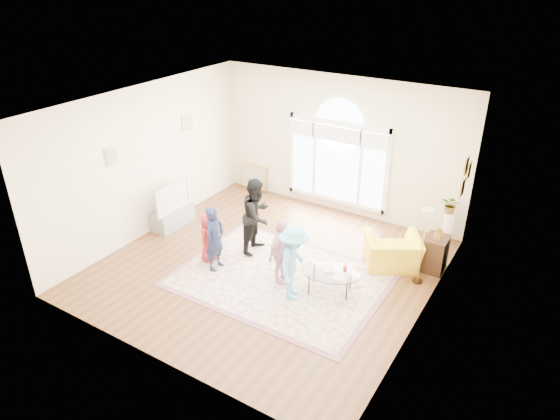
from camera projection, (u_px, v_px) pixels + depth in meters
The scene contains 18 objects.
ground at pixel (268, 266), 9.79m from camera, with size 6.00×6.00×0.00m, color #543218.
room_shell at pixel (336, 149), 11.23m from camera, with size 6.00×6.00×6.00m.
area_rug at pixel (280, 279), 9.39m from camera, with size 3.60×2.60×0.02m, color beige.
rug_border at pixel (280, 279), 9.39m from camera, with size 3.80×2.80×0.01m, color #8B5762.
tv_console at pixel (173, 217), 11.21m from camera, with size 0.45×1.00×0.42m, color gray.
television at pixel (171, 196), 10.97m from camera, with size 0.17×1.09×0.62m.
coffee_table at pixel (330, 273), 8.87m from camera, with size 1.20×0.93×0.54m.
armchair at pixel (392, 252), 9.64m from camera, with size 1.02×0.89×0.66m, color yellow.
side_cabinet at pixel (435, 254), 9.55m from camera, with size 0.40×0.50×0.70m, color black.
floor_lamp at pixel (426, 221), 8.75m from camera, with size 0.31×0.31×1.51m.
plant_pedestal at pixel (447, 228), 10.45m from camera, with size 0.20×0.20×0.70m, color white.
potted_plant at pixel (451, 205), 10.21m from camera, with size 0.35×0.31×0.39m, color #33722D.
leaning_picture at pixel (254, 189), 13.09m from camera, with size 0.80×0.05×0.62m, color tan.
child_red at pixel (209, 237), 9.77m from camera, with size 0.49×0.32×1.01m, color #A7232B.
child_navy at pixel (215, 239), 9.43m from camera, with size 0.47×0.31×1.30m, color #19203C.
child_black at pixel (257, 216), 9.97m from camera, with size 0.76×0.60×1.57m, color black.
child_pink at pixel (281, 252), 9.04m from camera, with size 0.74×0.31×1.26m, color #E19FAF.
child_blue at pixel (294, 263), 8.58m from camera, with size 0.90×0.52×1.40m, color #65C0E6.
Camera 1 is at (4.54, -6.88, 5.39)m, focal length 32.00 mm.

